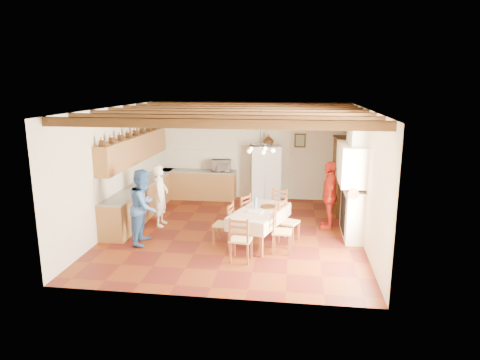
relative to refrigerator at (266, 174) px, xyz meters
name	(u,v)px	position (x,y,z in m)	size (l,w,h in m)	color
floor	(234,233)	(-0.55, -2.91, -0.88)	(6.00, 6.50, 0.02)	#531912
ceiling	(234,108)	(-0.55, -2.91, 2.14)	(6.00, 6.50, 0.02)	silver
wall_back	(249,151)	(-0.55, 0.35, 0.63)	(6.00, 0.02, 3.00)	beige
wall_front	(205,214)	(-0.55, -6.17, 0.63)	(6.00, 0.02, 3.00)	beige
wall_left	(113,169)	(-3.56, -2.91, 0.63)	(0.02, 6.50, 3.00)	beige
wall_right	(365,176)	(2.46, -2.91, 0.63)	(0.02, 6.50, 3.00)	beige
ceiling_beams	(234,112)	(-0.55, -2.91, 2.04)	(6.00, 6.30, 0.16)	#3B2711
lower_cabinets_left	(142,200)	(-3.25, -1.86, -0.44)	(0.60, 4.30, 0.86)	brown
lower_cabinets_back	(199,185)	(-2.10, 0.04, -0.44)	(2.30, 0.60, 0.86)	brown
countertop_left	(142,184)	(-3.25, -1.86, 0.01)	(0.62, 4.30, 0.04)	gray
countertop_back	(199,171)	(-2.10, 0.04, 0.01)	(2.34, 0.62, 0.04)	gray
backsplash_left	(131,172)	(-3.54, -1.86, 0.33)	(0.03, 4.30, 0.60)	beige
backsplash_back	(201,159)	(-2.10, 0.32, 0.33)	(2.30, 0.03, 0.60)	beige
upper_cabinets	(135,149)	(-3.38, -1.86, 0.98)	(0.35, 4.20, 0.70)	brown
fireplace	(350,178)	(2.17, -2.71, 0.53)	(0.56, 1.60, 2.80)	beige
wall_picture	(300,141)	(1.00, 0.32, 0.98)	(0.34, 0.03, 0.42)	black
refrigerator	(266,174)	(0.00, 0.00, 0.00)	(0.87, 0.71, 1.73)	silver
hutch	(343,176)	(2.20, -0.88, 0.19)	(0.49, 1.16, 2.11)	#331F0D
dining_table	(260,213)	(0.11, -3.46, -0.18)	(1.38, 1.94, 0.77)	beige
chandelier	(260,145)	(0.11, -3.46, 1.38)	(0.47, 0.47, 0.03)	black
chair_left_near	(223,223)	(-0.69, -3.67, -0.39)	(0.42, 0.40, 0.96)	brown
chair_left_far	(240,213)	(-0.43, -2.85, -0.39)	(0.42, 0.40, 0.96)	brown
chair_right_near	(282,231)	(0.65, -3.98, -0.39)	(0.42, 0.40, 0.96)	brown
chair_right_far	(289,221)	(0.77, -3.33, -0.39)	(0.42, 0.40, 0.96)	brown
chair_end_near	(241,239)	(-0.17, -4.56, -0.39)	(0.42, 0.40, 0.96)	brown
chair_end_far	(278,209)	(0.47, -2.38, -0.39)	(0.42, 0.40, 0.96)	brown
person_man	(160,195)	(-2.48, -2.61, -0.08)	(0.57, 0.38, 1.57)	silver
person_woman_blue	(144,206)	(-2.47, -3.83, -0.01)	(0.83, 0.65, 1.71)	#3862A8
person_woman_red	(329,195)	(1.74, -2.27, -0.01)	(1.00, 0.42, 1.71)	#B22416
microwave	(221,166)	(-1.39, 0.04, 0.20)	(0.60, 0.41, 0.33)	silver
fridge_vase	(268,140)	(0.06, 0.00, 1.03)	(0.31, 0.31, 0.32)	#331F0D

